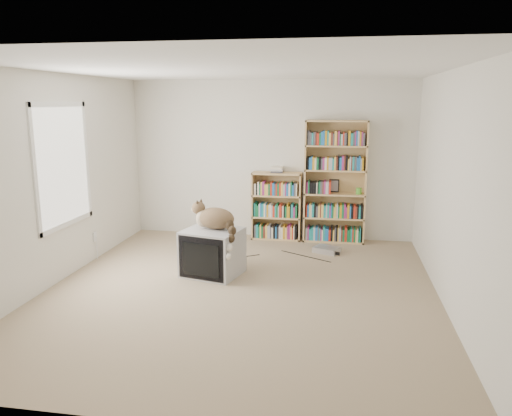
% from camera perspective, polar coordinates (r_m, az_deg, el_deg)
% --- Properties ---
extents(floor, '(4.50, 5.00, 0.01)m').
position_cam_1_polar(floor, '(5.89, -1.80, -9.46)').
color(floor, tan).
rests_on(floor, ground).
extents(wall_back, '(4.50, 0.02, 2.50)m').
position_cam_1_polar(wall_back, '(8.00, 1.71, 5.51)').
color(wall_back, silver).
rests_on(wall_back, floor).
extents(wall_front, '(4.50, 0.02, 2.50)m').
position_cam_1_polar(wall_front, '(3.20, -10.86, -4.63)').
color(wall_front, silver).
rests_on(wall_front, floor).
extents(wall_left, '(0.02, 5.00, 2.50)m').
position_cam_1_polar(wall_left, '(6.39, -22.09, 2.99)').
color(wall_left, silver).
rests_on(wall_left, floor).
extents(wall_right, '(0.02, 5.00, 2.50)m').
position_cam_1_polar(wall_right, '(5.56, 21.47, 1.81)').
color(wall_right, silver).
rests_on(wall_right, floor).
extents(ceiling, '(4.50, 5.00, 0.02)m').
position_cam_1_polar(ceiling, '(5.49, -1.97, 15.61)').
color(ceiling, white).
rests_on(ceiling, wall_back).
extents(window, '(0.02, 1.22, 1.52)m').
position_cam_1_polar(window, '(6.54, -21.19, 4.57)').
color(window, white).
rests_on(window, wall_left).
extents(crt_tv, '(0.80, 0.75, 0.59)m').
position_cam_1_polar(crt_tv, '(6.37, -4.95, -5.05)').
color(crt_tv, '#AAAAAD').
rests_on(crt_tv, floor).
extents(cat, '(0.70, 0.66, 0.59)m').
position_cam_1_polar(cat, '(6.26, -4.42, -1.61)').
color(cat, '#3B2B18').
rests_on(cat, crt_tv).
extents(bookcase_tall, '(0.94, 0.30, 1.89)m').
position_cam_1_polar(bookcase_tall, '(7.83, 9.01, 2.61)').
color(bookcase_tall, tan).
rests_on(bookcase_tall, floor).
extents(bookcase_short, '(0.78, 0.30, 1.07)m').
position_cam_1_polar(bookcase_short, '(7.96, 2.38, -0.02)').
color(bookcase_short, tan).
rests_on(bookcase_short, floor).
extents(book_stack, '(0.21, 0.27, 0.09)m').
position_cam_1_polar(book_stack, '(7.88, 2.36, 4.43)').
color(book_stack, red).
rests_on(book_stack, bookcase_short).
extents(green_mug, '(0.09, 0.09, 0.10)m').
position_cam_1_polar(green_mug, '(7.83, 11.67, 1.94)').
color(green_mug, '#52AC31').
rests_on(green_mug, bookcase_tall).
extents(framed_print, '(0.15, 0.05, 0.20)m').
position_cam_1_polar(framed_print, '(7.91, 8.92, 2.54)').
color(framed_print, black).
rests_on(framed_print, bookcase_tall).
extents(dvd_player, '(0.42, 0.37, 0.08)m').
position_cam_1_polar(dvd_player, '(7.39, 8.08, -4.74)').
color(dvd_player, silver).
rests_on(dvd_player, floor).
extents(wall_outlet, '(0.01, 0.08, 0.13)m').
position_cam_1_polar(wall_outlet, '(7.30, -17.93, -3.14)').
color(wall_outlet, silver).
rests_on(wall_outlet, wall_left).
extents(floor_cables, '(1.20, 0.70, 0.01)m').
position_cam_1_polar(floor_cables, '(7.06, 1.48, -5.74)').
color(floor_cables, black).
rests_on(floor_cables, floor).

